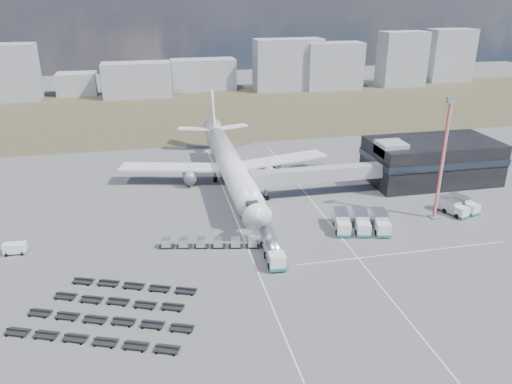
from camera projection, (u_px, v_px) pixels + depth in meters
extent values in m
plane|color=#565659|center=(258.00, 246.00, 90.71)|extent=(420.00, 420.00, 0.00)
cube|color=#49412C|center=(196.00, 111.00, 190.25)|extent=(420.00, 90.00, 0.01)
cube|color=silver|center=(242.00, 235.00, 94.84)|extent=(0.25, 110.00, 0.01)
cube|color=silver|center=(332.00, 226.00, 98.35)|extent=(0.25, 110.00, 0.01)
cube|color=silver|center=(406.00, 253.00, 88.34)|extent=(40.00, 0.25, 0.01)
cube|color=black|center=(432.00, 161.00, 119.90)|extent=(30.00, 16.00, 10.00)
cube|color=#262D38|center=(432.00, 156.00, 119.44)|extent=(30.40, 16.40, 1.60)
cube|color=#939399|center=(391.00, 148.00, 114.04)|extent=(6.00, 6.00, 3.00)
cube|color=#939399|center=(318.00, 174.00, 110.86)|extent=(29.80, 3.00, 3.00)
cube|color=#939399|center=(260.00, 180.00, 107.79)|extent=(4.00, 3.60, 3.40)
cylinder|color=slate|center=(266.00, 189.00, 109.50)|extent=(0.70, 0.70, 5.10)
cylinder|color=black|center=(266.00, 198.00, 110.30)|extent=(1.40, 0.90, 1.40)
cylinder|color=white|center=(231.00, 165.00, 115.85)|extent=(5.60, 48.00, 5.60)
cone|color=white|center=(254.00, 212.00, 91.87)|extent=(5.60, 5.00, 5.60)
cone|color=white|center=(214.00, 131.00, 140.88)|extent=(5.60, 8.00, 5.60)
cube|color=black|center=(252.00, 203.00, 93.38)|extent=(2.20, 2.00, 0.80)
cube|color=white|center=(173.00, 167.00, 118.29)|extent=(25.59, 11.38, 0.50)
cube|color=white|center=(279.00, 160.00, 123.36)|extent=(25.59, 11.38, 0.50)
cylinder|color=slate|center=(189.00, 176.00, 117.81)|extent=(3.00, 5.00, 3.00)
cylinder|color=slate|center=(267.00, 170.00, 121.51)|extent=(3.00, 5.00, 3.00)
cube|color=white|center=(194.00, 129.00, 141.47)|extent=(9.49, 5.63, 0.35)
cube|color=white|center=(232.00, 127.00, 143.62)|extent=(9.49, 5.63, 0.35)
cube|color=white|center=(212.00, 109.00, 141.44)|extent=(0.50, 9.06, 11.45)
cylinder|color=slate|center=(248.00, 219.00, 98.38)|extent=(0.50, 0.50, 2.50)
cylinder|color=slate|center=(215.00, 177.00, 120.38)|extent=(0.60, 0.60, 2.50)
cylinder|color=slate|center=(241.00, 175.00, 121.62)|extent=(0.60, 0.60, 2.50)
cylinder|color=black|center=(249.00, 222.00, 98.66)|extent=(0.50, 1.20, 1.20)
cube|color=#989CA6|center=(11.00, 72.00, 205.30)|extent=(20.92, 12.00, 22.82)
cube|color=#989CA6|center=(77.00, 84.00, 219.12)|extent=(16.71, 12.00, 9.37)
cube|color=#989CA6|center=(137.00, 80.00, 213.13)|extent=(28.81, 12.00, 14.51)
cube|color=#989CA6|center=(203.00, 74.00, 228.67)|extent=(29.01, 12.00, 13.81)
cube|color=#989CA6|center=(288.00, 65.00, 226.49)|extent=(30.67, 12.00, 22.71)
cube|color=#989CA6|center=(333.00, 66.00, 229.14)|extent=(25.96, 12.00, 20.90)
cube|color=#989CA6|center=(402.00, 59.00, 236.36)|extent=(21.10, 12.00, 25.00)
cube|color=#989CA6|center=(449.00, 55.00, 248.62)|extent=(22.08, 12.00, 25.21)
cube|color=white|center=(277.00, 261.00, 82.49)|extent=(2.83, 2.83, 2.56)
cube|color=#147572|center=(277.00, 266.00, 82.87)|extent=(2.94, 2.94, 0.56)
cylinder|color=silver|center=(271.00, 243.00, 87.29)|extent=(3.28, 8.49, 2.78)
cube|color=slate|center=(271.00, 249.00, 87.77)|extent=(3.17, 8.49, 0.39)
cylinder|color=black|center=(273.00, 255.00, 86.35)|extent=(2.96, 1.40, 1.22)
cube|color=white|center=(259.00, 240.00, 91.19)|extent=(3.28, 1.86, 1.47)
cube|color=white|center=(15.00, 249.00, 87.64)|extent=(3.88, 1.95, 2.06)
cube|color=white|center=(281.00, 164.00, 128.14)|extent=(3.10, 5.96, 2.65)
cube|color=#147572|center=(281.00, 168.00, 128.56)|extent=(3.21, 6.06, 0.43)
cube|color=white|center=(344.00, 229.00, 93.91)|extent=(3.01, 2.93, 2.41)
cube|color=#147572|center=(343.00, 233.00, 94.26)|extent=(3.14, 3.06, 0.49)
cube|color=silver|center=(341.00, 218.00, 97.29)|extent=(3.72, 5.51, 2.85)
cube|color=white|center=(363.00, 229.00, 93.84)|extent=(3.01, 2.93, 2.41)
cube|color=#147572|center=(363.00, 234.00, 94.19)|extent=(3.14, 3.06, 0.49)
cube|color=silver|center=(360.00, 218.00, 97.22)|extent=(3.72, 5.51, 2.85)
cube|color=white|center=(383.00, 229.00, 93.76)|extent=(3.01, 2.93, 2.41)
cube|color=#147572|center=(383.00, 234.00, 94.12)|extent=(3.14, 3.06, 0.49)
cube|color=silver|center=(379.00, 218.00, 97.15)|extent=(3.72, 5.51, 2.85)
cube|color=white|center=(462.00, 212.00, 101.34)|extent=(2.77, 2.70, 2.14)
cube|color=#147572|center=(461.00, 216.00, 101.65)|extent=(2.89, 2.82, 0.44)
cube|color=silver|center=(449.00, 205.00, 103.93)|extent=(3.55, 4.96, 2.52)
cube|color=white|center=(473.00, 209.00, 102.84)|extent=(2.77, 2.70, 2.14)
cube|color=#147572|center=(472.00, 213.00, 103.15)|extent=(2.89, 2.82, 0.44)
cube|color=silver|center=(459.00, 202.00, 105.43)|extent=(3.55, 4.96, 2.52)
cube|color=black|center=(167.00, 246.00, 89.98)|extent=(2.80, 2.04, 0.18)
cube|color=silver|center=(166.00, 242.00, 89.67)|extent=(1.84, 1.84, 1.46)
cube|color=black|center=(184.00, 246.00, 90.00)|extent=(2.80, 2.04, 0.18)
cube|color=silver|center=(184.00, 242.00, 89.69)|extent=(1.84, 1.84, 1.46)
cube|color=black|center=(201.00, 246.00, 90.02)|extent=(2.80, 2.04, 0.18)
cube|color=silver|center=(201.00, 242.00, 89.71)|extent=(1.84, 1.84, 1.46)
cube|color=black|center=(218.00, 246.00, 90.04)|extent=(2.80, 2.04, 0.18)
cube|color=silver|center=(218.00, 242.00, 89.73)|extent=(1.84, 1.84, 1.46)
cube|color=black|center=(235.00, 246.00, 90.06)|extent=(2.80, 2.04, 0.18)
cube|color=silver|center=(235.00, 242.00, 89.75)|extent=(1.84, 1.84, 1.46)
cube|color=black|center=(253.00, 246.00, 90.08)|extent=(2.80, 2.04, 0.18)
cube|color=silver|center=(253.00, 242.00, 89.77)|extent=(1.84, 1.84, 1.46)
cube|color=black|center=(90.00, 339.00, 65.92)|extent=(24.15, 10.80, 0.76)
cube|color=black|center=(105.00, 319.00, 69.98)|extent=(24.15, 10.80, 0.76)
cube|color=black|center=(118.00, 301.00, 74.03)|extent=(20.22, 9.25, 0.76)
cube|color=black|center=(130.00, 285.00, 78.08)|extent=(20.22, 9.25, 0.76)
cylinder|color=red|center=(442.00, 162.00, 97.36)|extent=(0.67, 0.67, 23.95)
cube|color=slate|center=(452.00, 100.00, 92.73)|extent=(2.37, 1.11, 1.15)
cube|color=#565659|center=(434.00, 217.00, 101.84)|extent=(1.92, 1.92, 0.29)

